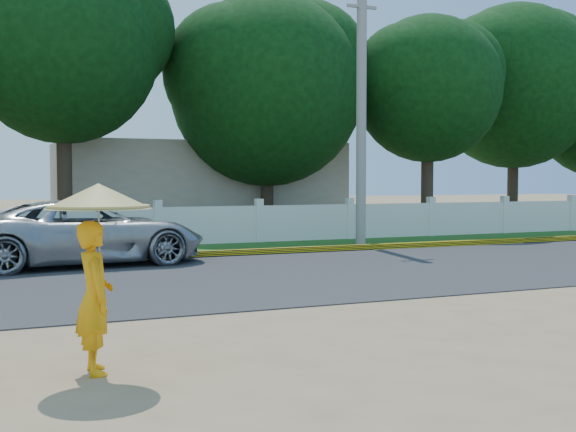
{
  "coord_description": "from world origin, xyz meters",
  "views": [
    {
      "loc": [
        -4.51,
        -8.57,
        1.9
      ],
      "look_at": [
        0.0,
        2.0,
        1.3
      ],
      "focal_mm": 45.0,
      "sensor_mm": 36.0,
      "label": 1
    }
  ],
  "objects": [
    {
      "name": "ground",
      "position": [
        0.0,
        0.0,
        0.0
      ],
      "size": [
        120.0,
        120.0,
        0.0
      ],
      "primitive_type": "plane",
      "color": "#9E8460",
      "rests_on": "ground"
    },
    {
      "name": "road",
      "position": [
        0.0,
        4.5,
        0.01
      ],
      "size": [
        60.0,
        7.0,
        0.02
      ],
      "primitive_type": "cube",
      "color": "#38383A",
      "rests_on": "ground"
    },
    {
      "name": "grass_verge",
      "position": [
        0.0,
        9.75,
        0.01
      ],
      "size": [
        60.0,
        3.5,
        0.03
      ],
      "primitive_type": "cube",
      "color": "#2D601E",
      "rests_on": "ground"
    },
    {
      "name": "curb",
      "position": [
        0.0,
        8.05,
        0.08
      ],
      "size": [
        40.0,
        0.18,
        0.16
      ],
      "primitive_type": "cube",
      "color": "yellow",
      "rests_on": "ground"
    },
    {
      "name": "fence",
      "position": [
        0.0,
        11.2,
        0.55
      ],
      "size": [
        40.0,
        0.1,
        1.1
      ],
      "primitive_type": "cube",
      "color": "silver",
      "rests_on": "ground"
    },
    {
      "name": "building_near",
      "position": [
        3.0,
        18.0,
        1.6
      ],
      "size": [
        10.0,
        6.0,
        3.2
      ],
      "primitive_type": "cube",
      "color": "#B7AD99",
      "rests_on": "ground"
    },
    {
      "name": "utility_pole",
      "position": [
        5.29,
        9.18,
        3.72
      ],
      "size": [
        0.28,
        0.28,
        7.44
      ],
      "primitive_type": "cylinder",
      "color": "gray",
      "rests_on": "ground"
    },
    {
      "name": "vehicle",
      "position": [
        -2.43,
        7.58,
        0.72
      ],
      "size": [
        5.38,
        2.9,
        1.44
      ],
      "primitive_type": "imported",
      "rotation": [
        0.0,
        0.0,
        1.67
      ],
      "color": "#A7ABAF",
      "rests_on": "ground"
    },
    {
      "name": "monk_with_parasol",
      "position": [
        -3.49,
        -1.44,
        1.21
      ],
      "size": [
        1.02,
        1.02,
        1.85
      ],
      "color": "orange",
      "rests_on": "ground"
    },
    {
      "name": "tree_row",
      "position": [
        4.36,
        14.32,
        5.19
      ],
      "size": [
        39.41,
        7.9,
        9.05
      ],
      "color": "#473828",
      "rests_on": "ground"
    }
  ]
}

